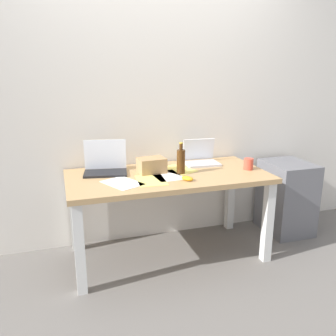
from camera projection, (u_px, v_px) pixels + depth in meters
ground_plane at (168, 254)px, 3.04m from camera, size 8.00×8.00×0.00m
back_wall at (153, 97)px, 3.11m from camera, size 5.20×0.08×2.60m
desk at (168, 185)px, 2.87m from camera, size 1.61×0.78×0.72m
laptop_left at (105, 166)px, 2.86m from camera, size 0.37×0.27×0.26m
laptop_right at (201, 159)px, 3.15m from camera, size 0.30×0.25×0.22m
beer_bottle at (181, 161)px, 2.83m from camera, size 0.07×0.07×0.26m
computer_mouse at (187, 178)px, 2.67m from camera, size 0.11×0.12×0.03m
cardboard_box at (152, 165)px, 2.87m from camera, size 0.23×0.18×0.12m
coffee_mug at (248, 164)px, 2.97m from camera, size 0.08×0.08×0.09m
paper_sheet_front_left at (123, 183)px, 2.62m from camera, size 0.32×0.36×0.00m
paper_yellow_folder at (151, 180)px, 2.68m from camera, size 0.23×0.31×0.00m
paper_sheet_near_back at (177, 170)px, 2.96m from camera, size 0.32×0.36×0.00m
paper_sheet_center at (167, 176)px, 2.80m from camera, size 0.23×0.31×0.00m
filing_cabinet at (286, 197)px, 3.41m from camera, size 0.40×0.48×0.69m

